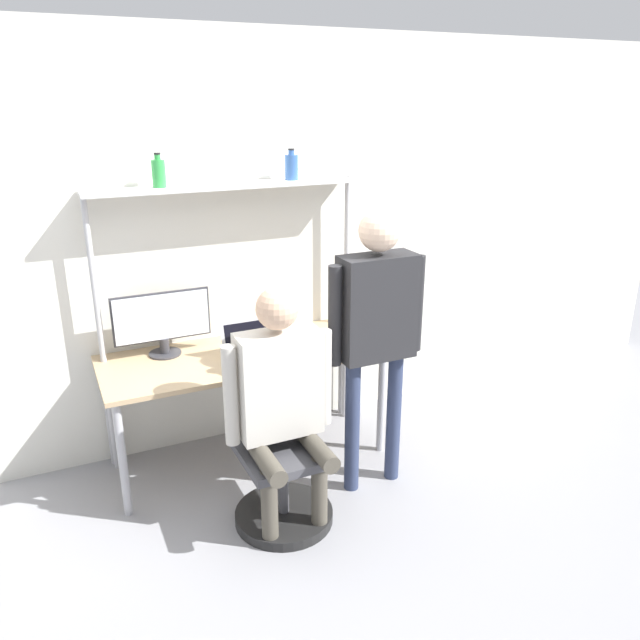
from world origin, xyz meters
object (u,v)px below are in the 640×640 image
at_px(person_seated, 281,391).
at_px(person_standing, 377,316).
at_px(bottle_green, 159,173).
at_px(office_chair, 280,474).
at_px(cell_phone, 297,348).
at_px(laptop, 252,348).
at_px(monitor, 162,320).
at_px(bottle_blue, 292,167).

distance_m(person_seated, person_standing, 0.71).
height_order(person_standing, bottle_green, bottle_green).
bearing_deg(office_chair, cell_phone, 59.34).
bearing_deg(laptop, monitor, 150.37).
relative_size(cell_phone, office_chair, 0.16).
relative_size(monitor, cell_phone, 4.00).
xyz_separation_m(person_seated, bottle_blue, (0.47, 0.96, 1.05)).
distance_m(cell_phone, bottle_blue, 1.16).
distance_m(person_standing, bottle_blue, 1.15).
xyz_separation_m(laptop, person_standing, (0.59, -0.52, 0.29)).
distance_m(cell_phone, bottle_green, 1.36).
distance_m(office_chair, bottle_blue, 1.89).
distance_m(laptop, bottle_blue, 1.17).
bearing_deg(cell_phone, laptop, -179.24).
bearing_deg(person_standing, laptop, 138.43).
height_order(cell_phone, office_chair, office_chair).
relative_size(cell_phone, bottle_green, 0.76).
relative_size(laptop, cell_phone, 2.35).
bearing_deg(office_chair, monitor, 116.28).
relative_size(monitor, bottle_green, 3.03).
height_order(laptop, person_seated, person_seated).
relative_size(bottle_blue, bottle_green, 0.98).
bearing_deg(monitor, laptop, -29.63).
height_order(monitor, bottle_blue, bottle_blue).
bearing_deg(person_standing, office_chair, -173.11).
xyz_separation_m(office_chair, bottle_blue, (0.47, 0.92, 1.59)).
bearing_deg(bottle_blue, bottle_green, 180.00).
relative_size(cell_phone, person_standing, 0.09).
bearing_deg(office_chair, laptop, 84.98).
xyz_separation_m(cell_phone, person_seated, (-0.36, -0.64, 0.06)).
height_order(laptop, office_chair, laptop).
xyz_separation_m(laptop, bottle_blue, (0.42, 0.32, 1.05)).
distance_m(monitor, person_seated, 1.03).
height_order(monitor, laptop, monitor).
height_order(bottle_blue, bottle_green, bottle_green).
relative_size(cell_phone, bottle_blue, 0.77).
bearing_deg(bottle_blue, office_chair, -117.07).
relative_size(person_seated, bottle_blue, 7.12).
distance_m(laptop, cell_phone, 0.31).
relative_size(monitor, person_seated, 0.43).
distance_m(bottle_blue, bottle_green, 0.83).
distance_m(monitor, person_standing, 1.34).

